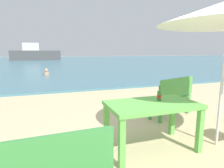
% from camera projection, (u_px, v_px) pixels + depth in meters
% --- Properties ---
extents(ground_plane, '(120.00, 120.00, 0.00)m').
position_uv_depth(ground_plane, '(190.00, 152.00, 2.96)').
color(ground_plane, beige).
extents(sea_water, '(120.00, 50.00, 0.08)m').
position_uv_depth(sea_water, '(60.00, 61.00, 30.94)').
color(sea_water, teal).
rests_on(sea_water, ground_plane).
extents(picnic_table_green, '(1.40, 0.80, 0.76)m').
position_uv_depth(picnic_table_green, '(152.00, 110.00, 2.96)').
color(picnic_table_green, '#60B24C').
rests_on(picnic_table_green, ground_plane).
extents(beer_bottle_amber, '(0.07, 0.07, 0.26)m').
position_uv_depth(beer_bottle_amber, '(159.00, 95.00, 3.06)').
color(beer_bottle_amber, '#2D662D').
rests_on(beer_bottle_amber, picnic_table_green).
extents(bench_green_left, '(1.25, 0.73, 0.95)m').
position_uv_depth(bench_green_left, '(173.00, 95.00, 4.44)').
color(bench_green_left, '#4C9E47').
rests_on(bench_green_left, ground_plane).
extents(swimmer_person, '(0.34, 0.34, 0.41)m').
position_uv_depth(swimmer_person, '(46.00, 72.00, 11.94)').
color(swimmer_person, tan).
rests_on(swimmer_person, sea_water).
extents(boat_tanker, '(7.83, 2.14, 2.85)m').
position_uv_depth(boat_tanker, '(35.00, 54.00, 31.78)').
color(boat_tanker, '#4C4C4C').
rests_on(boat_tanker, sea_water).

